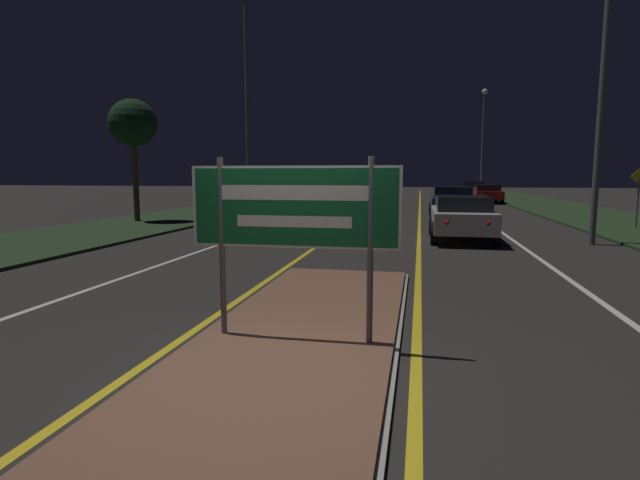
{
  "coord_description": "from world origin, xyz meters",
  "views": [
    {
      "loc": [
        1.38,
        -4.77,
        1.97
      ],
      "look_at": [
        0.0,
        2.15,
        1.05
      ],
      "focal_mm": 28.0,
      "sensor_mm": 36.0,
      "label": 1
    }
  ],
  "objects_px": {
    "car_receding_3": "(473,189)",
    "warning_sign": "(638,192)",
    "car_receding_0": "(462,216)",
    "car_receding_1": "(452,201)",
    "streetlight_right_far": "(483,132)",
    "car_receding_2": "(486,193)",
    "highway_sign": "(294,213)",
    "streetlight_left_near": "(247,68)",
    "car_approaching_0": "(244,204)"
  },
  "relations": [
    {
      "from": "car_receding_2",
      "to": "car_approaching_0",
      "type": "distance_m",
      "value": 20.52
    },
    {
      "from": "highway_sign",
      "to": "streetlight_right_far",
      "type": "relative_size",
      "value": 0.27
    },
    {
      "from": "streetlight_left_near",
      "to": "streetlight_right_far",
      "type": "height_order",
      "value": "streetlight_left_near"
    },
    {
      "from": "car_receding_2",
      "to": "car_receding_3",
      "type": "distance_m",
      "value": 7.54
    },
    {
      "from": "warning_sign",
      "to": "car_receding_1",
      "type": "bearing_deg",
      "value": 146.81
    },
    {
      "from": "highway_sign",
      "to": "warning_sign",
      "type": "height_order",
      "value": "warning_sign"
    },
    {
      "from": "car_receding_2",
      "to": "car_receding_3",
      "type": "xyz_separation_m",
      "value": [
        -0.2,
        7.54,
        0.06
      ]
    },
    {
      "from": "car_receding_0",
      "to": "car_receding_2",
      "type": "xyz_separation_m",
      "value": [
        3.37,
        21.45,
        -0.01
      ]
    },
    {
      "from": "highway_sign",
      "to": "streetlight_left_near",
      "type": "distance_m",
      "value": 17.99
    },
    {
      "from": "car_receding_1",
      "to": "car_approaching_0",
      "type": "relative_size",
      "value": 0.9
    },
    {
      "from": "car_receding_3",
      "to": "warning_sign",
      "type": "relative_size",
      "value": 2.19
    },
    {
      "from": "streetlight_left_near",
      "to": "car_receding_0",
      "type": "xyz_separation_m",
      "value": [
        8.84,
        -5.87,
        -5.92
      ]
    },
    {
      "from": "warning_sign",
      "to": "car_receding_0",
      "type": "bearing_deg",
      "value": -146.46
    },
    {
      "from": "car_receding_1",
      "to": "warning_sign",
      "type": "height_order",
      "value": "warning_sign"
    },
    {
      "from": "highway_sign",
      "to": "car_receding_0",
      "type": "height_order",
      "value": "highway_sign"
    },
    {
      "from": "streetlight_left_near",
      "to": "car_receding_0",
      "type": "distance_m",
      "value": 12.15
    },
    {
      "from": "streetlight_left_near",
      "to": "car_approaching_0",
      "type": "distance_m",
      "value": 5.98
    },
    {
      "from": "car_receding_3",
      "to": "car_approaching_0",
      "type": "relative_size",
      "value": 1.0
    },
    {
      "from": "warning_sign",
      "to": "car_approaching_0",
      "type": "bearing_deg",
      "value": 177.76
    },
    {
      "from": "highway_sign",
      "to": "streetlight_left_near",
      "type": "relative_size",
      "value": 0.24
    },
    {
      "from": "car_receding_1",
      "to": "car_receding_2",
      "type": "bearing_deg",
      "value": 76.34
    },
    {
      "from": "car_receding_1",
      "to": "warning_sign",
      "type": "distance_m",
      "value": 7.52
    },
    {
      "from": "highway_sign",
      "to": "car_receding_2",
      "type": "bearing_deg",
      "value": 79.26
    },
    {
      "from": "streetlight_left_near",
      "to": "streetlight_right_far",
      "type": "distance_m",
      "value": 25.25
    },
    {
      "from": "streetlight_left_near",
      "to": "warning_sign",
      "type": "bearing_deg",
      "value": -5.88
    },
    {
      "from": "streetlight_right_far",
      "to": "car_receding_3",
      "type": "xyz_separation_m",
      "value": [
        -0.51,
        1.23,
        -4.72
      ]
    },
    {
      "from": "car_approaching_0",
      "to": "streetlight_left_near",
      "type": "bearing_deg",
      "value": 96.63
    },
    {
      "from": "highway_sign",
      "to": "car_receding_1",
      "type": "height_order",
      "value": "highway_sign"
    },
    {
      "from": "streetlight_right_far",
      "to": "warning_sign",
      "type": "bearing_deg",
      "value": -83.23
    },
    {
      "from": "warning_sign",
      "to": "car_receding_3",
      "type": "bearing_deg",
      "value": 97.6
    },
    {
      "from": "car_receding_2",
      "to": "car_approaching_0",
      "type": "relative_size",
      "value": 0.96
    },
    {
      "from": "car_receding_1",
      "to": "warning_sign",
      "type": "xyz_separation_m",
      "value": [
        6.27,
        -4.1,
        0.61
      ]
    },
    {
      "from": "streetlight_left_near",
      "to": "car_receding_2",
      "type": "height_order",
      "value": "streetlight_left_near"
    },
    {
      "from": "car_receding_0",
      "to": "highway_sign",
      "type": "bearing_deg",
      "value": -104.48
    },
    {
      "from": "car_approaching_0",
      "to": "streetlight_right_far",
      "type": "bearing_deg",
      "value": 61.51
    },
    {
      "from": "streetlight_right_far",
      "to": "car_receding_1",
      "type": "relative_size",
      "value": 2.11
    },
    {
      "from": "car_receding_0",
      "to": "car_receding_2",
      "type": "bearing_deg",
      "value": 81.08
    },
    {
      "from": "car_receding_1",
      "to": "car_approaching_0",
      "type": "height_order",
      "value": "car_receding_1"
    },
    {
      "from": "streetlight_right_far",
      "to": "warning_sign",
      "type": "relative_size",
      "value": 4.17
    },
    {
      "from": "streetlight_right_far",
      "to": "car_receding_2",
      "type": "distance_m",
      "value": 7.92
    },
    {
      "from": "highway_sign",
      "to": "streetlight_right_far",
      "type": "xyz_separation_m",
      "value": [
        6.33,
        38.0,
        3.94
      ]
    },
    {
      "from": "streetlight_left_near",
      "to": "car_receding_1",
      "type": "relative_size",
      "value": 2.41
    },
    {
      "from": "streetlight_right_far",
      "to": "car_receding_0",
      "type": "bearing_deg",
      "value": -97.56
    },
    {
      "from": "car_receding_3",
      "to": "car_receding_0",
      "type": "bearing_deg",
      "value": -96.25
    },
    {
      "from": "car_approaching_0",
      "to": "car_receding_1",
      "type": "bearing_deg",
      "value": 21.47
    },
    {
      "from": "car_receding_3",
      "to": "car_receding_1",
      "type": "bearing_deg",
      "value": -98.22
    },
    {
      "from": "car_receding_0",
      "to": "warning_sign",
      "type": "xyz_separation_m",
      "value": [
        6.47,
        4.29,
        0.65
      ]
    },
    {
      "from": "highway_sign",
      "to": "car_receding_3",
      "type": "relative_size",
      "value": 0.51
    },
    {
      "from": "highway_sign",
      "to": "warning_sign",
      "type": "xyz_separation_m",
      "value": [
        9.11,
        14.53,
        -0.17
      ]
    },
    {
      "from": "car_receding_0",
      "to": "car_receding_1",
      "type": "distance_m",
      "value": 8.4
    }
  ]
}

